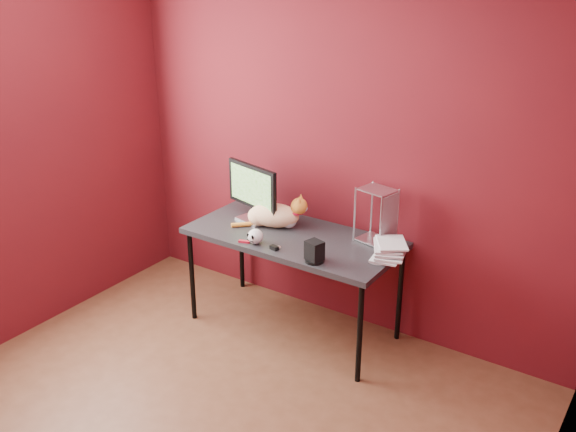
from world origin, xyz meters
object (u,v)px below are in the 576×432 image
Objects in this scene: speaker at (314,252)px; skull_mug at (255,236)px; desk at (293,242)px; cat at (275,215)px; book_stack at (381,167)px; monitor at (252,190)px.

skull_mug is at bearing -165.82° from speaker.
desk is 0.45m from speaker.
skull_mug is 0.78× the size of speaker.
speaker is (0.48, -0.01, 0.01)m from skull_mug.
book_stack reaches higher than cat.
speaker is 0.68m from book_stack.
skull_mug is (0.06, -0.32, -0.03)m from cat.
cat is at bearing 112.80° from skull_mug.
book_stack is at bearing -22.07° from cat.
skull_mug is 0.48m from speaker.
desk is at bearing -177.92° from book_stack.
cat is 3.43× the size of speaker.
cat is 0.63m from speaker.
monitor is at bearing 161.32° from cat.
cat is at bearing 164.18° from speaker.
monitor is at bearing 171.57° from speaker.
desk is 13.60× the size of skull_mug.
book_stack is at bearing 32.02° from skull_mug.
book_stack reaches higher than skull_mug.
monitor reaches higher than speaker.
skull_mug is at bearing -98.65° from cat.
monitor is 0.40× the size of book_stack.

